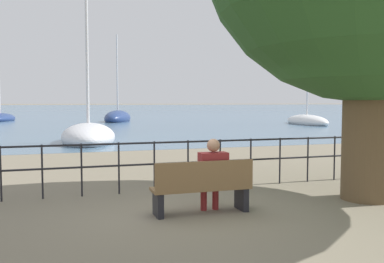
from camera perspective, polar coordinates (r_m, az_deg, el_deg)
The scene contains 9 objects.
ground_plane at distance 7.30m, azimuth 1.22°, elevation -10.80°, with size 1000.00×1000.00×0.00m, color #7A705B.
harbor_water at distance 166.18m, azimuth -16.98°, elevation 3.12°, with size 600.00×300.00×0.01m.
park_bench at distance 7.15m, azimuth 1.38°, elevation -7.60°, with size 1.68×0.45×0.90m.
seated_person_left at distance 7.24m, azimuth 2.76°, elevation -5.37°, with size 0.48×0.35×1.25m.
promenade_railing at distance 8.97m, azimuth -2.77°, elevation -3.51°, with size 12.47×0.04×1.05m.
sailboat_0 at distance 20.35m, azimuth -13.65°, elevation -0.52°, with size 2.91×5.56×10.63m.
sailboat_1 at distance 36.99m, azimuth 15.06°, elevation 1.42°, with size 2.87×6.56×12.43m.
sailboat_2 at distance 42.05m, azimuth -9.87°, elevation 1.80°, with size 4.16×6.91×8.78m.
sailboat_3 at distance 46.25m, azimuth -24.20°, elevation 1.60°, with size 3.46×5.77×7.07m.
Camera 1 is at (-2.30, -6.68, 1.86)m, focal length 40.00 mm.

